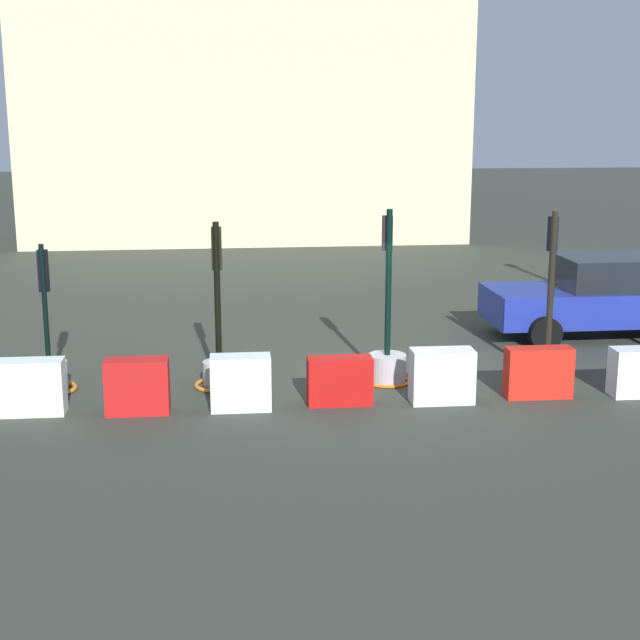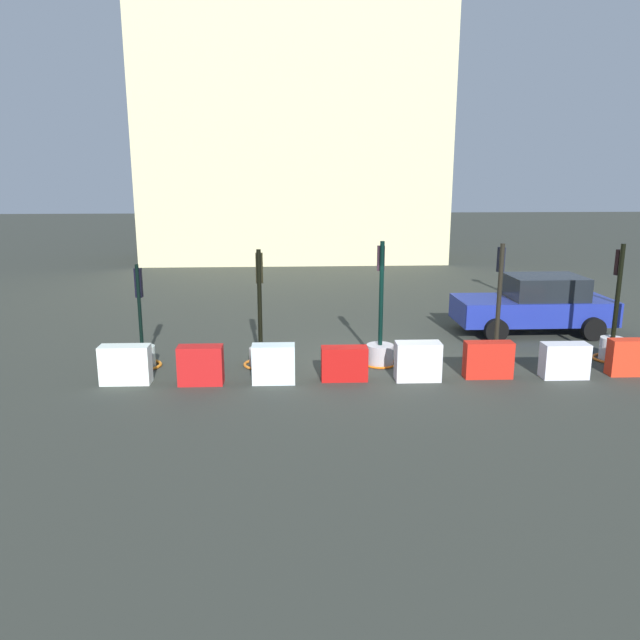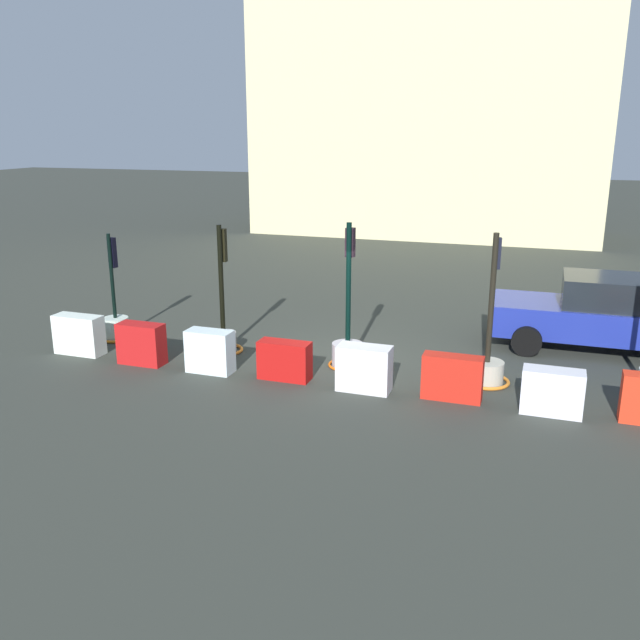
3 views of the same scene
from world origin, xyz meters
name	(u,v)px [view 3 (image 3 of 3)]	position (x,y,z in m)	size (l,w,h in m)	color
ground_plane	(346,363)	(0.00, 0.00, 0.00)	(120.00, 120.00, 0.00)	#333730
traffic_light_0	(116,322)	(-5.80, -0.05, 0.41)	(0.90, 0.90, 2.56)	silver
traffic_light_1	(223,328)	(-2.88, -0.11, 0.54)	(0.88, 0.88, 2.91)	#B5B3B1
traffic_light_2	(348,342)	(0.09, -0.17, 0.53)	(0.84, 0.84, 3.09)	#ABA5AA
traffic_light_3	(487,361)	(3.01, -0.24, 0.46)	(0.94, 0.94, 3.03)	#B5B2A1
construction_barrier_0	(79,335)	(-5.90, -1.30, 0.45)	(1.13, 0.45, 0.89)	white
construction_barrier_1	(141,344)	(-4.19, -1.44, 0.45)	(1.01, 0.45, 0.90)	red
construction_barrier_2	(210,351)	(-2.54, -1.43, 0.45)	(0.98, 0.46, 0.90)	silver
construction_barrier_3	(285,360)	(-0.91, -1.33, 0.40)	(1.07, 0.44, 0.79)	#B7110F
construction_barrier_4	(364,368)	(0.78, -1.42, 0.45)	(1.04, 0.49, 0.90)	silver
construction_barrier_5	(452,378)	(2.47, -1.34, 0.43)	(1.12, 0.38, 0.86)	red
construction_barrier_6	(552,392)	(4.25, -1.44, 0.41)	(1.07, 0.47, 0.83)	silver
car_blue_estate	(599,313)	(5.21, 2.76, 0.85)	(4.57, 2.26, 1.72)	navy
building_main_facade	(432,47)	(-1.75, 19.62, 8.49)	(16.57, 6.30, 16.93)	beige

